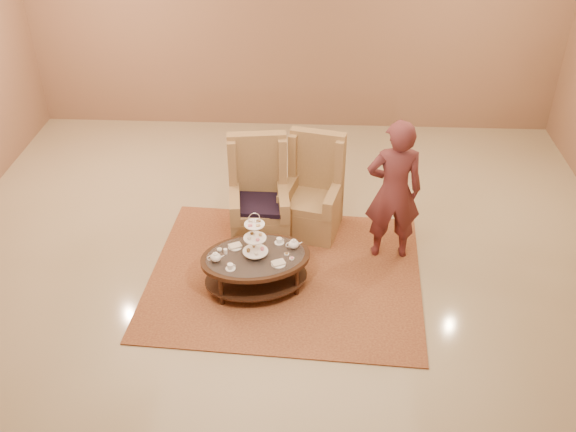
# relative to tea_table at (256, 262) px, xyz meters

# --- Properties ---
(ground) EXTENTS (8.00, 8.00, 0.00)m
(ground) POSITION_rel_tea_table_xyz_m (0.24, 0.07, -0.35)
(ground) COLOR tan
(ground) RESTS_ON ground
(ceiling) EXTENTS (8.00, 8.00, 0.02)m
(ceiling) POSITION_rel_tea_table_xyz_m (0.24, 0.07, -0.35)
(ceiling) COLOR silver
(ceiling) RESTS_ON ground
(wall_back) EXTENTS (8.00, 0.04, 3.50)m
(wall_back) POSITION_rel_tea_table_xyz_m (0.24, 4.07, 1.40)
(wall_back) COLOR #956C51
(wall_back) RESTS_ON ground
(rug) EXTENTS (3.11, 2.64, 0.02)m
(rug) POSITION_rel_tea_table_xyz_m (0.30, 0.22, -0.35)
(rug) COLOR #A16739
(rug) RESTS_ON ground
(tea_table) EXTENTS (1.32, 1.06, 0.97)m
(tea_table) POSITION_rel_tea_table_xyz_m (0.00, 0.00, 0.00)
(tea_table) COLOR black
(tea_table) RESTS_ON ground
(armchair_left) EXTENTS (0.76, 0.78, 1.25)m
(armchair_left) POSITION_rel_tea_table_xyz_m (-0.05, 1.00, 0.07)
(armchair_left) COLOR #9F7A4B
(armchair_left) RESTS_ON ground
(armchair_right) EXTENTS (0.79, 0.81, 1.21)m
(armchair_right) POSITION_rel_tea_table_xyz_m (0.58, 1.19, 0.05)
(armchair_right) COLOR #9F7A4B
(armchair_right) RESTS_ON ground
(person) EXTENTS (0.64, 0.43, 1.70)m
(person) POSITION_rel_tea_table_xyz_m (1.47, 0.68, 0.50)
(person) COLOR #5B2729
(person) RESTS_ON ground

